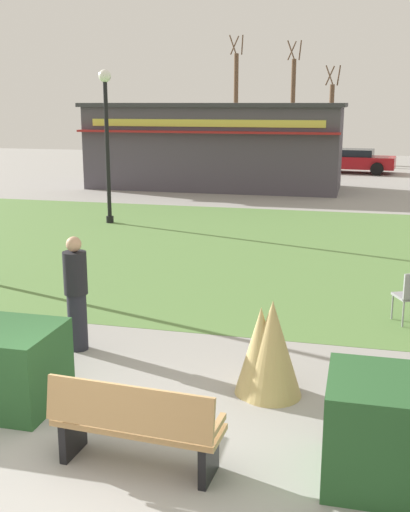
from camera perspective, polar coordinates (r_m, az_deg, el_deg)
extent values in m
plane|color=#999691|center=(6.56, -10.80, -19.13)|extent=(80.00, 80.00, 0.00)
cube|color=#5B8442|center=(15.63, 4.60, 0.64)|extent=(36.00, 12.00, 0.01)
cube|color=tan|center=(6.45, -6.07, -14.89)|extent=(1.73, 0.59, 0.06)
cube|color=tan|center=(6.14, -6.98, -13.51)|extent=(1.70, 0.24, 0.44)
cube|color=black|center=(6.85, -11.83, -15.43)|extent=(0.11, 0.44, 0.45)
cube|color=black|center=(6.34, 0.34, -17.72)|extent=(0.11, 0.44, 0.45)
cube|color=tan|center=(6.73, -12.58, -12.72)|extent=(0.09, 0.44, 0.06)
cube|color=tan|center=(6.14, 1.08, -15.09)|extent=(0.09, 0.44, 0.06)
cone|color=tan|center=(7.87, 5.02, -8.49)|extent=(0.63, 0.63, 1.12)
cone|color=tan|center=(7.82, 6.05, -8.28)|extent=(0.76, 0.76, 1.22)
cylinder|color=black|center=(19.22, -8.58, 3.28)|extent=(0.22, 0.22, 0.20)
cylinder|color=black|center=(18.96, -8.79, 9.08)|extent=(0.12, 0.12, 4.10)
sphere|color=white|center=(18.92, -9.04, 15.76)|extent=(0.36, 0.36, 0.36)
cube|color=#47424C|center=(26.86, 0.93, 9.75)|extent=(10.32, 3.80, 3.34)
cube|color=#333338|center=(26.80, 0.95, 13.48)|extent=(10.62, 4.10, 0.16)
cube|color=maroon|center=(24.80, -0.16, 11.12)|extent=(10.42, 0.36, 0.08)
cube|color=#D8CC4C|center=(24.94, -0.07, 11.90)|extent=(9.29, 0.04, 0.28)
cube|color=gray|center=(10.84, 17.98, -3.48)|extent=(0.58, 0.58, 0.04)
cylinder|color=gray|center=(10.98, 16.55, -4.38)|extent=(0.03, 0.03, 0.45)
cylinder|color=gray|center=(10.66, 17.46, -4.99)|extent=(0.03, 0.03, 0.45)
cylinder|color=#23232D|center=(9.41, -11.43, -5.83)|extent=(0.28, 0.28, 0.85)
cylinder|color=black|center=(9.20, -11.64, -1.51)|extent=(0.34, 0.34, 0.62)
sphere|color=tan|center=(9.10, -11.77, 1.05)|extent=(0.22, 0.22, 0.22)
cube|color=navy|center=(34.03, 4.28, 8.66)|extent=(4.27, 1.96, 0.60)
cube|color=black|center=(34.01, 4.04, 9.39)|extent=(2.37, 1.67, 0.44)
cylinder|color=black|center=(34.82, 6.62, 8.34)|extent=(0.65, 0.24, 0.64)
cylinder|color=black|center=(32.99, 6.32, 8.06)|extent=(0.65, 0.24, 0.64)
cylinder|color=black|center=(35.14, 2.34, 8.47)|extent=(0.65, 0.24, 0.64)
cylinder|color=black|center=(33.34, 1.82, 8.19)|extent=(0.65, 0.24, 0.64)
cube|color=maroon|center=(33.55, 13.17, 8.27)|extent=(4.35, 2.19, 0.60)
cube|color=black|center=(33.54, 12.95, 9.02)|extent=(2.45, 1.79, 0.44)
cylinder|color=black|center=(34.38, 15.50, 7.87)|extent=(0.66, 0.28, 0.64)
cylinder|color=black|center=(32.55, 15.26, 7.58)|extent=(0.66, 0.28, 0.64)
cylinder|color=black|center=(34.65, 11.16, 8.15)|extent=(0.66, 0.28, 0.64)
cylinder|color=black|center=(32.83, 10.69, 7.88)|extent=(0.66, 0.28, 0.64)
cylinder|color=brown|center=(38.74, 11.27, 11.60)|extent=(0.28, 0.28, 4.54)
cylinder|color=brown|center=(38.84, 11.98, 15.66)|extent=(0.25, 0.58, 1.12)
cylinder|color=brown|center=(39.06, 11.22, 15.68)|extent=(0.54, 0.36, 1.12)
cylinder|color=brown|center=(38.46, 11.18, 15.72)|extent=(0.54, 0.35, 1.12)
cylinder|color=brown|center=(40.00, 7.90, 12.87)|extent=(0.28, 0.28, 6.05)
cylinder|color=brown|center=(40.18, 8.59, 17.89)|extent=(0.25, 0.58, 1.12)
cylinder|color=brown|center=(40.43, 7.86, 17.89)|extent=(0.54, 0.36, 1.12)
cylinder|color=brown|center=(39.83, 7.77, 17.95)|extent=(0.54, 0.35, 1.12)
cylinder|color=brown|center=(40.17, 2.80, 13.24)|extent=(0.28, 0.28, 6.41)
cylinder|color=brown|center=(40.35, 3.38, 18.50)|extent=(0.25, 0.58, 1.12)
cylinder|color=brown|center=(40.64, 2.69, 18.47)|extent=(0.54, 0.36, 1.12)
cylinder|color=brown|center=(40.05, 2.52, 18.54)|extent=(0.54, 0.35, 1.12)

